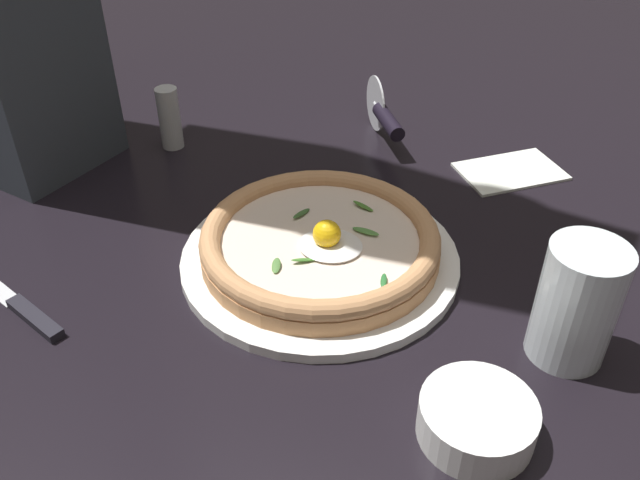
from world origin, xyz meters
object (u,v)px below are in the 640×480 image
pizza_cutter (384,115)px  folded_napkin (511,170)px  pepper_shaker (170,118)px  side_bowl (477,420)px  pizza (320,241)px  table_knife (15,302)px  drinking_glass (575,310)px

pizza_cutter → folded_napkin: 0.20m
pizza_cutter → pepper_shaker: 0.31m
pizza_cutter → folded_napkin: pizza_cutter is taller
side_bowl → pizza_cutter: size_ratio=0.74×
pepper_shaker → side_bowl: bearing=138.7°
pizza_cutter → pizza: bearing=87.0°
pizza → table_knife: bearing=27.1°
pizza → side_bowl: pizza is taller
drinking_glass → folded_napkin: drinking_glass is taller
table_knife → pizza_cutter: bearing=-124.0°
pizza → drinking_glass: 0.28m
pizza_cutter → side_bowl: bearing=108.7°
pepper_shaker → drinking_glass: bearing=152.0°
pizza → drinking_glass: (-0.27, 0.08, 0.02)m
pizza → pizza_cutter: bearing=-93.0°
pizza_cutter → pepper_shaker: pepper_shaker is taller
table_knife → drinking_glass: drinking_glass is taller
side_bowl → table_knife: size_ratio=0.45×
table_knife → pepper_shaker: 0.37m
folded_napkin → table_knife: bearing=39.5°
drinking_glass → folded_napkin: (0.06, -0.34, -0.05)m
side_bowl → folded_napkin: bearing=-92.3°
drinking_glass → pepper_shaker: (0.55, -0.29, -0.01)m
side_bowl → pepper_shaker: pepper_shaker is taller
drinking_glass → pizza: bearing=-15.9°
pepper_shaker → folded_napkin: bearing=-174.5°
pizza → drinking_glass: drinking_glass is taller
folded_napkin → pepper_shaker: bearing=5.5°
pizza → folded_napkin: bearing=-128.2°
side_bowl → table_knife: side_bowl is taller
side_bowl → pizza: bearing=-46.3°
side_bowl → drinking_glass: 0.15m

